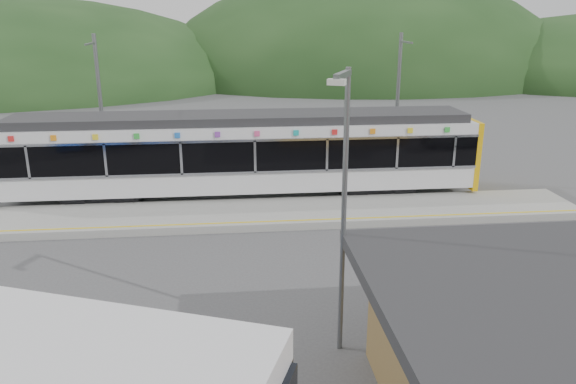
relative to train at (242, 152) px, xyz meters
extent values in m
plane|color=#4C4C4F|center=(0.60, -6.00, -2.06)|extent=(120.00, 120.00, 0.00)
ellipsoid|color=#1E3D19|center=(-27.40, 46.00, -2.06)|extent=(60.00, 45.00, 20.00)
ellipsoid|color=#1E3D19|center=(16.60, 48.00, -2.06)|extent=(52.00, 39.00, 26.00)
cube|color=#9E9E99|center=(0.60, -2.70, -1.91)|extent=(26.00, 3.20, 0.30)
cube|color=yellow|center=(0.60, -4.00, -1.76)|extent=(26.00, 0.10, 0.01)
cube|color=black|center=(-6.02, 0.00, -1.76)|extent=(3.20, 2.20, 0.56)
cube|color=black|center=(5.98, 0.00, -1.76)|extent=(3.20, 2.20, 0.56)
cube|color=silver|center=(-0.02, 0.00, -1.02)|extent=(20.00, 2.90, 0.92)
cube|color=black|center=(-0.02, 0.00, 0.16)|extent=(20.00, 2.96, 1.45)
cube|color=silver|center=(-0.02, -1.50, -0.51)|extent=(20.00, 0.05, 0.10)
cube|color=silver|center=(-0.02, -1.50, 0.84)|extent=(20.00, 0.05, 0.10)
cube|color=silver|center=(-0.02, 0.00, 1.11)|extent=(20.00, 2.90, 0.45)
cube|color=#2D2D30|center=(-0.02, 0.00, 1.52)|extent=(19.40, 2.50, 0.36)
cube|color=#EAB00C|center=(10.10, 0.00, -0.16)|extent=(0.24, 2.92, 3.00)
cube|color=black|center=(-10.12, 0.00, -0.16)|extent=(0.20, 2.92, 3.00)
cube|color=silver|center=(-8.52, -1.50, 0.16)|extent=(0.10, 0.05, 1.35)
cube|color=silver|center=(-5.52, -1.50, 0.16)|extent=(0.10, 0.05, 1.35)
cube|color=silver|center=(-2.52, -1.50, 0.16)|extent=(0.10, 0.05, 1.35)
cube|color=silver|center=(0.48, -1.50, 0.16)|extent=(0.10, 0.05, 1.35)
cube|color=silver|center=(3.48, -1.50, 0.16)|extent=(0.10, 0.05, 1.35)
cube|color=silver|center=(6.48, -1.50, 0.16)|extent=(0.10, 0.05, 1.35)
cube|color=silver|center=(8.98, -1.50, 0.16)|extent=(0.10, 0.05, 1.35)
cube|color=red|center=(-9.02, -1.49, 1.12)|extent=(0.22, 0.04, 0.22)
cube|color=orange|center=(-7.42, -1.49, 1.12)|extent=(0.22, 0.04, 0.22)
cube|color=yellow|center=(-5.82, -1.49, 1.12)|extent=(0.22, 0.04, 0.22)
cube|color=green|center=(-4.22, -1.49, 1.12)|extent=(0.22, 0.04, 0.22)
cube|color=blue|center=(-2.62, -1.49, 1.12)|extent=(0.22, 0.04, 0.22)
cube|color=purple|center=(-1.02, -1.49, 1.12)|extent=(0.22, 0.04, 0.22)
cube|color=#E54C8C|center=(0.58, -1.49, 1.12)|extent=(0.22, 0.04, 0.22)
cube|color=#19A5A5|center=(2.18, -1.49, 1.12)|extent=(0.22, 0.04, 0.22)
cube|color=red|center=(3.78, -1.49, 1.12)|extent=(0.22, 0.04, 0.22)
cube|color=orange|center=(5.38, -1.49, 1.12)|extent=(0.22, 0.04, 0.22)
cube|color=yellow|center=(6.98, -1.49, 1.12)|extent=(0.22, 0.04, 0.22)
cube|color=green|center=(8.58, -1.49, 1.12)|extent=(0.22, 0.04, 0.22)
cylinder|color=slate|center=(-6.40, 2.60, 1.44)|extent=(0.18, 0.18, 7.00)
cube|color=slate|center=(-6.40, 1.80, 4.54)|extent=(0.08, 1.80, 0.08)
cylinder|color=slate|center=(7.60, 2.60, 1.44)|extent=(0.18, 0.18, 7.00)
cube|color=slate|center=(7.60, 1.80, 4.54)|extent=(0.08, 1.80, 0.08)
cylinder|color=slate|center=(2.02, -12.15, 1.32)|extent=(0.12, 0.12, 6.76)
cube|color=slate|center=(2.02, -12.66, 4.58)|extent=(0.58, 1.08, 0.12)
cube|color=silver|center=(2.02, -13.17, 4.49)|extent=(0.39, 0.31, 0.12)
camera|label=1|loc=(-0.46, -23.93, 5.75)|focal=35.00mm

